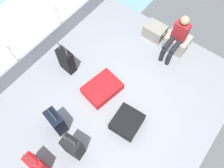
{
  "coord_description": "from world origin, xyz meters",
  "views": [
    {
      "loc": [
        1.26,
        -1.66,
        4.73
      ],
      "look_at": [
        -0.2,
        0.23,
        0.25
      ],
      "focal_mm": 36.78,
      "sensor_mm": 36.0,
      "label": 1
    }
  ],
  "objects_px": {
    "cargo_crate_0": "(155,31)",
    "suitcase_5": "(37,164)",
    "suitcase_2": "(73,147)",
    "suitcase_1": "(66,61)",
    "suitcase_4": "(56,122)",
    "suitcase_0": "(102,88)",
    "cargo_crate_1": "(177,42)",
    "passenger_seated": "(177,37)",
    "suitcase_3": "(127,122)"
  },
  "relations": [
    {
      "from": "passenger_seated",
      "to": "suitcase_1",
      "type": "height_order",
      "value": "passenger_seated"
    },
    {
      "from": "cargo_crate_1",
      "to": "suitcase_0",
      "type": "height_order",
      "value": "cargo_crate_1"
    },
    {
      "from": "suitcase_4",
      "to": "suitcase_0",
      "type": "bearing_deg",
      "value": 81.23
    },
    {
      "from": "suitcase_1",
      "to": "suitcase_5",
      "type": "bearing_deg",
      "value": -60.82
    },
    {
      "from": "cargo_crate_1",
      "to": "passenger_seated",
      "type": "xyz_separation_m",
      "value": [
        -0.0,
        -0.19,
        0.38
      ]
    },
    {
      "from": "suitcase_2",
      "to": "suitcase_4",
      "type": "bearing_deg",
      "value": 164.74
    },
    {
      "from": "cargo_crate_0",
      "to": "suitcase_4",
      "type": "distance_m",
      "value": 3.32
    },
    {
      "from": "suitcase_1",
      "to": "suitcase_4",
      "type": "relative_size",
      "value": 1.14
    },
    {
      "from": "cargo_crate_0",
      "to": "suitcase_3",
      "type": "bearing_deg",
      "value": -70.26
    },
    {
      "from": "passenger_seated",
      "to": "suitcase_1",
      "type": "distance_m",
      "value": 2.61
    },
    {
      "from": "cargo_crate_0",
      "to": "suitcase_3",
      "type": "relative_size",
      "value": 0.86
    },
    {
      "from": "suitcase_3",
      "to": "suitcase_0",
      "type": "bearing_deg",
      "value": 161.68
    },
    {
      "from": "passenger_seated",
      "to": "suitcase_4",
      "type": "xyz_separation_m",
      "value": [
        -0.88,
        -3.14,
        -0.27
      ]
    },
    {
      "from": "suitcase_5",
      "to": "suitcase_1",
      "type": "bearing_deg",
      "value": 119.18
    },
    {
      "from": "cargo_crate_1",
      "to": "suitcase_5",
      "type": "xyz_separation_m",
      "value": [
        -0.6,
        -4.14,
        0.1
      ]
    },
    {
      "from": "cargo_crate_0",
      "to": "suitcase_5",
      "type": "height_order",
      "value": "suitcase_5"
    },
    {
      "from": "suitcase_0",
      "to": "suitcase_2",
      "type": "relative_size",
      "value": 0.94
    },
    {
      "from": "passenger_seated",
      "to": "suitcase_2",
      "type": "bearing_deg",
      "value": -94.46
    },
    {
      "from": "suitcase_0",
      "to": "suitcase_4",
      "type": "bearing_deg",
      "value": -98.77
    },
    {
      "from": "cargo_crate_0",
      "to": "suitcase_1",
      "type": "height_order",
      "value": "suitcase_1"
    },
    {
      "from": "passenger_seated",
      "to": "suitcase_0",
      "type": "relative_size",
      "value": 1.24
    },
    {
      "from": "suitcase_1",
      "to": "suitcase_2",
      "type": "distance_m",
      "value": 2.0
    },
    {
      "from": "passenger_seated",
      "to": "suitcase_2",
      "type": "height_order",
      "value": "passenger_seated"
    },
    {
      "from": "cargo_crate_0",
      "to": "passenger_seated",
      "type": "bearing_deg",
      "value": -14.95
    },
    {
      "from": "suitcase_0",
      "to": "suitcase_5",
      "type": "bearing_deg",
      "value": -87.3
    },
    {
      "from": "suitcase_5",
      "to": "suitcase_2",
      "type": "bearing_deg",
      "value": 62.33
    },
    {
      "from": "cargo_crate_1",
      "to": "suitcase_1",
      "type": "relative_size",
      "value": 0.67
    },
    {
      "from": "cargo_crate_0",
      "to": "suitcase_2",
      "type": "bearing_deg",
      "value": -83.78
    },
    {
      "from": "cargo_crate_0",
      "to": "suitcase_0",
      "type": "bearing_deg",
      "value": -91.48
    },
    {
      "from": "suitcase_4",
      "to": "suitcase_5",
      "type": "relative_size",
      "value": 0.96
    },
    {
      "from": "suitcase_0",
      "to": "suitcase_5",
      "type": "height_order",
      "value": "suitcase_5"
    },
    {
      "from": "passenger_seated",
      "to": "suitcase_1",
      "type": "relative_size",
      "value": 1.25
    },
    {
      "from": "cargo_crate_1",
      "to": "passenger_seated",
      "type": "relative_size",
      "value": 0.54
    },
    {
      "from": "cargo_crate_1",
      "to": "suitcase_5",
      "type": "distance_m",
      "value": 4.18
    },
    {
      "from": "cargo_crate_1",
      "to": "suitcase_0",
      "type": "bearing_deg",
      "value": -108.19
    },
    {
      "from": "cargo_crate_0",
      "to": "suitcase_5",
      "type": "relative_size",
      "value": 0.69
    },
    {
      "from": "cargo_crate_0",
      "to": "suitcase_4",
      "type": "xyz_separation_m",
      "value": [
        -0.24,
        -3.31,
        0.14
      ]
    },
    {
      "from": "passenger_seated",
      "to": "suitcase_5",
      "type": "distance_m",
      "value": 4.01
    },
    {
      "from": "cargo_crate_0",
      "to": "cargo_crate_1",
      "type": "relative_size",
      "value": 0.94
    },
    {
      "from": "suitcase_3",
      "to": "passenger_seated",
      "type": "bearing_deg",
      "value": 95.67
    },
    {
      "from": "passenger_seated",
      "to": "suitcase_2",
      "type": "xyz_separation_m",
      "value": [
        -0.26,
        -3.31,
        -0.23
      ]
    },
    {
      "from": "suitcase_0",
      "to": "suitcase_5",
      "type": "xyz_separation_m",
      "value": [
        0.1,
        -2.04,
        0.19
      ]
    },
    {
      "from": "cargo_crate_1",
      "to": "suitcase_1",
      "type": "distance_m",
      "value": 2.74
    },
    {
      "from": "cargo_crate_1",
      "to": "suitcase_3",
      "type": "height_order",
      "value": "cargo_crate_1"
    },
    {
      "from": "suitcase_5",
      "to": "cargo_crate_1",
      "type": "bearing_deg",
      "value": 81.81
    },
    {
      "from": "cargo_crate_1",
      "to": "suitcase_1",
      "type": "xyz_separation_m",
      "value": [
        -1.72,
        -2.13,
        0.13
      ]
    },
    {
      "from": "suitcase_3",
      "to": "suitcase_5",
      "type": "relative_size",
      "value": 0.81
    },
    {
      "from": "suitcase_0",
      "to": "suitcase_1",
      "type": "bearing_deg",
      "value": -178.5
    },
    {
      "from": "passenger_seated",
      "to": "cargo_crate_0",
      "type": "bearing_deg",
      "value": 165.05
    },
    {
      "from": "suitcase_0",
      "to": "cargo_crate_0",
      "type": "bearing_deg",
      "value": 88.52
    }
  ]
}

